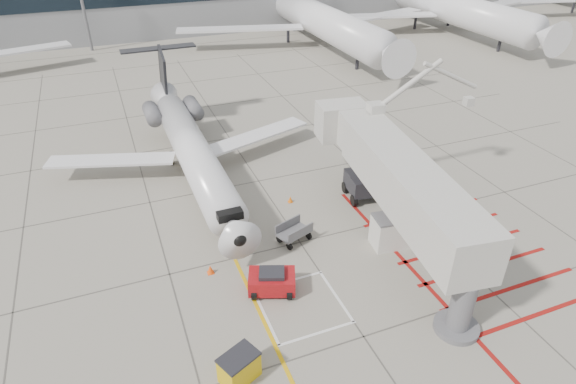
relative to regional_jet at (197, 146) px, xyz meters
name	(u,v)px	position (x,y,z in m)	size (l,w,h in m)	color
ground_plane	(328,284)	(4.19, -12.42, -3.52)	(260.00, 260.00, 0.00)	gray
regional_jet	(197,146)	(0.00, 0.00, 0.00)	(21.29, 26.85, 7.04)	silver
jet_bridge	(407,195)	(9.55, -11.19, 0.31)	(9.06, 19.12, 7.65)	beige
pushback_tug	(272,281)	(1.14, -11.79, -2.79)	(2.48, 1.55, 1.45)	#A00F14
spill_bin	(239,367)	(-2.07, -16.45, -2.81)	(1.65, 1.10, 1.43)	gold
baggage_cart	(294,232)	(3.92, -8.10, -2.88)	(2.02, 1.28, 1.28)	#58595D
ground_power_unit	(394,230)	(9.40, -10.64, -2.50)	(2.58, 1.51, 2.05)	silver
cone_nose	(210,269)	(-1.61, -9.16, -3.25)	(0.39, 0.39, 0.54)	#FF4F0D
cone_side	(290,199)	(5.33, -3.95, -3.29)	(0.33, 0.33, 0.46)	orange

